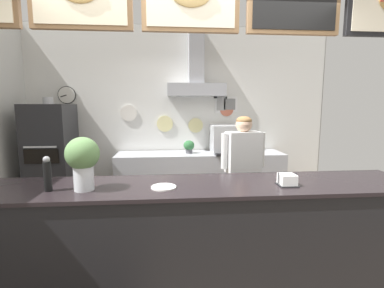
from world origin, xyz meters
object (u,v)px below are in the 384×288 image
Objects in this scene: basil_vase at (83,160)px; napkin_holder at (287,180)px; pizza_oven at (52,161)px; espresso_machine at (227,139)px; shop_worker at (243,173)px; condiment_plate at (164,187)px; pepper_grinder at (47,174)px; potted_rosemary at (252,145)px; potted_sage at (189,146)px.

napkin_holder is at bearing -0.45° from basil_vase.
pizza_oven is 4.33× the size of basil_vase.
napkin_holder is at bearing -89.66° from espresso_machine.
pizza_oven is 2.78m from shop_worker.
basil_vase is at bearing 28.11° from shop_worker.
shop_worker reaches higher than basil_vase.
condiment_plate is 0.87m from pepper_grinder.
pizza_oven is 1.16× the size of shop_worker.
condiment_plate is at bearing -113.81° from espresso_machine.
espresso_machine is 2.43m from condiment_plate.
potted_rosemary is at bearing 44.97° from pepper_grinder.
napkin_holder is (0.63, -2.26, 0.05)m from potted_sage.
pizza_oven reaches higher than potted_rosemary.
espresso_machine is 1.31× the size of basil_vase.
pizza_oven is at bearing 128.83° from condiment_plate.
espresso_machine is 2.24m from napkin_holder.
pizza_oven is 3.40m from napkin_holder.
napkin_holder is at bearing -0.94° from condiment_plate.
potted_sage is 2.28m from condiment_plate.
pizza_oven is 2.26m from pepper_grinder.
basil_vase is (-0.97, -2.25, 0.24)m from potted_sage.
condiment_plate is (-0.96, -1.19, 0.20)m from shop_worker.
shop_worker is at bearing 91.62° from napkin_holder.
potted_rosemary reaches higher than potted_sage.
shop_worker is 5.68× the size of pepper_grinder.
condiment_plate is 0.74× the size of pepper_grinder.
potted_sage is (-0.61, 0.02, -0.10)m from espresso_machine.
napkin_holder reaches higher than potted_rosemary.
shop_worker reaches higher than pepper_grinder.
pepper_grinder is (-1.86, 0.01, 0.09)m from napkin_holder.
napkin_holder is (0.03, -1.21, 0.23)m from shop_worker.
potted_sage is 2.46m from basil_vase.
shop_worker reaches higher than espresso_machine.
condiment_plate is at bearing 0.58° from pepper_grinder.
espresso_machine is at bearing -100.36° from shop_worker.
potted_sage is at bearing -178.95° from potted_rosemary.
potted_rosemary is (0.43, 0.04, -0.10)m from espresso_machine.
pizza_oven is at bearing -27.87° from shop_worker.
condiment_plate is at bearing -121.90° from potted_rosemary.
shop_worker is 7.38× the size of potted_sage.
potted_rosemary is at bearing 5.28° from espresso_machine.
basil_vase reaches higher than potted_rosemary.
espresso_machine reaches higher than condiment_plate.
pepper_grinder is (0.81, -2.09, 0.31)m from pizza_oven.
espresso_machine reaches higher than pepper_grinder.
pepper_grinder reaches higher than condiment_plate.
napkin_holder is at bearing -38.15° from pizza_oven.
shop_worker is 1.22m from potted_sage.
espresso_machine is (2.66, 0.15, 0.27)m from pizza_oven.
pepper_grinder reaches higher than napkin_holder.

